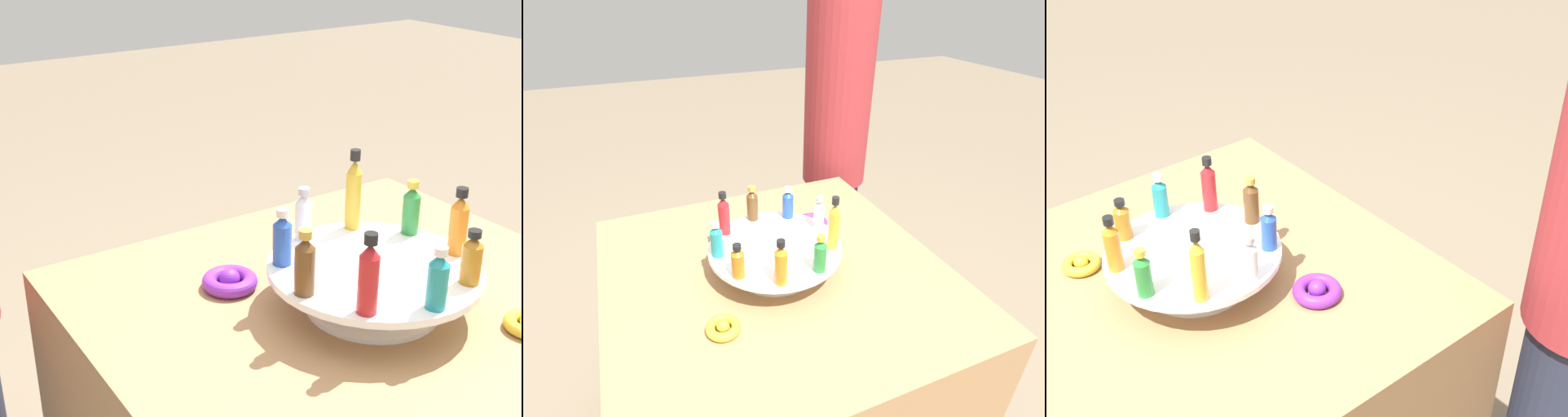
{
  "view_description": "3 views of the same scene",
  "coord_description": "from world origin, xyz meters",
  "views": [
    {
      "loc": [
        0.76,
        -0.72,
        1.35
      ],
      "look_at": [
        -0.12,
        -0.14,
        0.91
      ],
      "focal_mm": 50.0,
      "sensor_mm": 36.0,
      "label": 1
    },
    {
      "loc": [
        0.31,
        0.8,
        1.42
      ],
      "look_at": [
        -0.05,
        -0.06,
        0.89
      ],
      "focal_mm": 28.0,
      "sensor_mm": 36.0,
      "label": 2
    },
    {
      "loc": [
        -1.01,
        0.54,
        1.65
      ],
      "look_at": [
        -0.14,
        -0.17,
        0.92
      ],
      "focal_mm": 50.0,
      "sensor_mm": 36.0,
      "label": 3
    }
  ],
  "objects": [
    {
      "name": "display_stand",
      "position": [
        0.0,
        0.0,
        0.79
      ],
      "size": [
        0.34,
        0.34,
        0.08
      ],
      "color": "white",
      "rests_on": "party_table"
    },
    {
      "name": "bottle_amber",
      "position": [
        0.12,
        0.08,
        0.86
      ],
      "size": [
        0.03,
        0.03,
        0.09
      ],
      "color": "#AD6B19",
      "rests_on": "display_stand"
    },
    {
      "name": "bottle_orange",
      "position": [
        0.04,
        0.14,
        0.87
      ],
      "size": [
        0.03,
        0.03,
        0.11
      ],
      "color": "orange",
      "rests_on": "display_stand"
    },
    {
      "name": "bottle_green",
      "position": [
        -0.06,
        0.13,
        0.86
      ],
      "size": [
        0.03,
        0.03,
        0.1
      ],
      "color": "#288438",
      "rests_on": "display_stand"
    },
    {
      "name": "bottle_gold",
      "position": [
        -0.13,
        0.06,
        0.89
      ],
      "size": [
        0.03,
        0.03,
        0.15
      ],
      "color": "gold",
      "rests_on": "display_stand"
    },
    {
      "name": "bottle_clear",
      "position": [
        -0.14,
        -0.04,
        0.86
      ],
      "size": [
        0.03,
        0.03,
        0.09
      ],
      "color": "silver",
      "rests_on": "display_stand"
    },
    {
      "name": "bottle_blue",
      "position": [
        -0.09,
        -0.12,
        0.86
      ],
      "size": [
        0.03,
        0.03,
        0.09
      ],
      "color": "#234CAD",
      "rests_on": "display_stand"
    },
    {
      "name": "bottle_brown",
      "position": [
        0.01,
        -0.15,
        0.87
      ],
      "size": [
        0.03,
        0.03,
        0.1
      ],
      "color": "brown",
      "rests_on": "display_stand"
    },
    {
      "name": "bottle_red",
      "position": [
        0.1,
        -0.11,
        0.88
      ],
      "size": [
        0.03,
        0.03,
        0.12
      ],
      "color": "#B21E23",
      "rests_on": "display_stand"
    },
    {
      "name": "bottle_teal",
      "position": [
        0.15,
        -0.02,
        0.86
      ],
      "size": [
        0.03,
        0.03,
        0.1
      ],
      "color": "teal",
      "rests_on": "display_stand"
    },
    {
      "name": "ribbon_bow_purple",
      "position": [
        -0.18,
        -0.16,
        0.76
      ],
      "size": [
        0.1,
        0.1,
        0.04
      ],
      "color": "purple",
      "rests_on": "party_table"
    }
  ]
}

